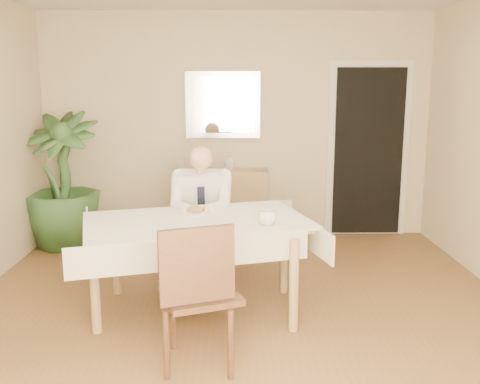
{
  "coord_description": "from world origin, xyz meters",
  "views": [
    {
      "loc": [
        -0.07,
        -3.78,
        1.78
      ],
      "look_at": [
        0.0,
        0.35,
        0.95
      ],
      "focal_mm": 40.0,
      "sensor_mm": 36.0,
      "label": 1
    }
  ],
  "objects_px": {
    "dining_table": "(197,230)",
    "potted_palm": "(62,180)",
    "coffee_mug": "(267,218)",
    "sideboard": "(223,204)",
    "chair_far": "(203,222)",
    "chair_near": "(199,288)",
    "seated_man": "(201,210)"
  },
  "relations": [
    {
      "from": "seated_man",
      "to": "chair_far",
      "type": "bearing_deg",
      "value": 90.0
    },
    {
      "from": "coffee_mug",
      "to": "sideboard",
      "type": "height_order",
      "value": "coffee_mug"
    },
    {
      "from": "dining_table",
      "to": "potted_palm",
      "type": "relative_size",
      "value": 1.32
    },
    {
      "from": "chair_far",
      "to": "potted_palm",
      "type": "height_order",
      "value": "potted_palm"
    },
    {
      "from": "coffee_mug",
      "to": "potted_palm",
      "type": "height_order",
      "value": "potted_palm"
    },
    {
      "from": "chair_near",
      "to": "seated_man",
      "type": "relative_size",
      "value": 0.78
    },
    {
      "from": "sideboard",
      "to": "potted_palm",
      "type": "bearing_deg",
      "value": -169.22
    },
    {
      "from": "seated_man",
      "to": "coffee_mug",
      "type": "relative_size",
      "value": 9.1
    },
    {
      "from": "dining_table",
      "to": "chair_near",
      "type": "bearing_deg",
      "value": -100.97
    },
    {
      "from": "chair_far",
      "to": "chair_near",
      "type": "xyz_separation_m",
      "value": [
        0.06,
        -1.79,
        0.05
      ]
    },
    {
      "from": "chair_near",
      "to": "potted_palm",
      "type": "bearing_deg",
      "value": 101.96
    },
    {
      "from": "chair_near",
      "to": "seated_man",
      "type": "distance_m",
      "value": 1.51
    },
    {
      "from": "coffee_mug",
      "to": "sideboard",
      "type": "distance_m",
      "value": 2.3
    },
    {
      "from": "coffee_mug",
      "to": "seated_man",
      "type": "bearing_deg",
      "value": 125.19
    },
    {
      "from": "sideboard",
      "to": "potted_palm",
      "type": "height_order",
      "value": "potted_palm"
    },
    {
      "from": "chair_far",
      "to": "potted_palm",
      "type": "distance_m",
      "value": 1.86
    },
    {
      "from": "chair_near",
      "to": "coffee_mug",
      "type": "height_order",
      "value": "chair_near"
    },
    {
      "from": "coffee_mug",
      "to": "potted_palm",
      "type": "distance_m",
      "value": 2.9
    },
    {
      "from": "chair_far",
      "to": "sideboard",
      "type": "relative_size",
      "value": 0.87
    },
    {
      "from": "dining_table",
      "to": "chair_far",
      "type": "xyz_separation_m",
      "value": [
        0.0,
        0.88,
        -0.17
      ]
    },
    {
      "from": "chair_far",
      "to": "chair_near",
      "type": "distance_m",
      "value": 1.79
    },
    {
      "from": "chair_far",
      "to": "chair_near",
      "type": "height_order",
      "value": "chair_near"
    },
    {
      "from": "dining_table",
      "to": "potted_palm",
      "type": "distance_m",
      "value": 2.4
    },
    {
      "from": "chair_far",
      "to": "seated_man",
      "type": "height_order",
      "value": "seated_man"
    },
    {
      "from": "potted_palm",
      "to": "sideboard",
      "type": "bearing_deg",
      "value": 8.94
    },
    {
      "from": "coffee_mug",
      "to": "sideboard",
      "type": "xyz_separation_m",
      "value": [
        -0.36,
        2.24,
        -0.4
      ]
    },
    {
      "from": "chair_far",
      "to": "chair_near",
      "type": "bearing_deg",
      "value": -92.13
    },
    {
      "from": "chair_far",
      "to": "sideboard",
      "type": "height_order",
      "value": "chair_far"
    },
    {
      "from": "sideboard",
      "to": "potted_palm",
      "type": "distance_m",
      "value": 1.83
    },
    {
      "from": "dining_table",
      "to": "chair_near",
      "type": "xyz_separation_m",
      "value": [
        0.06,
        -0.91,
        -0.12
      ]
    },
    {
      "from": "dining_table",
      "to": "sideboard",
      "type": "bearing_deg",
      "value": 70.17
    },
    {
      "from": "dining_table",
      "to": "coffee_mug",
      "type": "xyz_separation_m",
      "value": [
        0.54,
        -0.17,
        0.14
      ]
    }
  ]
}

